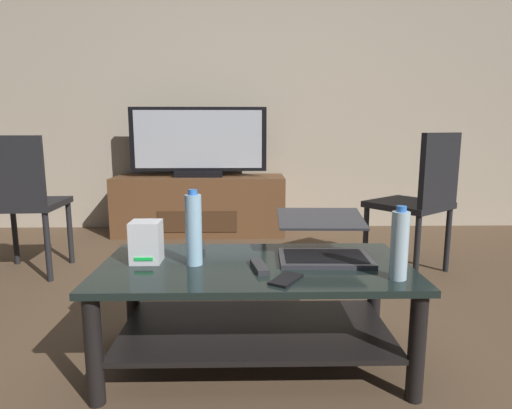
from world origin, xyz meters
The scene contains 14 objects.
ground_plane centered at (0.00, 0.00, 0.00)m, with size 7.68×7.68×0.00m, color brown.
back_wall centered at (0.00, 2.60, 1.40)m, with size 6.40×0.12×2.80m, color #B2A38C.
coffee_table centered at (-0.02, 0.01, 0.29)m, with size 1.21×0.60×0.42m.
media_cabinet centered at (-0.49, 2.28, 0.26)m, with size 1.52×0.48×0.53m.
television centered at (-0.49, 2.25, 0.82)m, with size 1.21×0.20×0.61m.
dining_chair centered at (1.07, 1.12, 0.52)m, with size 0.62×0.62×0.93m.
side_chair centered at (-1.49, 1.11, 0.52)m, with size 0.46×0.46×0.91m.
laptop centered at (0.26, 0.11, 0.49)m, with size 0.38×0.41×0.17m.
router_box centered at (-0.45, 0.05, 0.51)m, with size 0.12×0.11×0.17m.
water_bottle_near centered at (0.48, -0.17, 0.55)m, with size 0.06×0.06×0.26m.
water_bottle_far centered at (-0.26, 0.01, 0.56)m, with size 0.06×0.06×0.30m.
cell_phone centered at (0.08, -0.18, 0.43)m, with size 0.07×0.14×0.01m, color black.
tv_remote centered at (-0.27, 0.24, 0.43)m, with size 0.04×0.16×0.02m, color #2D2D30.
soundbar_remote centered at (-0.01, -0.05, 0.43)m, with size 0.04×0.16×0.02m, color #2D2D30.
Camera 1 is at (-0.05, -1.62, 0.95)m, focal length 30.33 mm.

